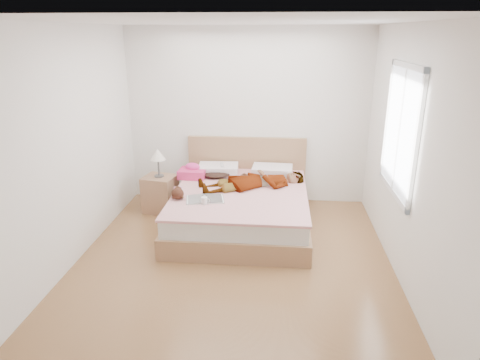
{
  "coord_description": "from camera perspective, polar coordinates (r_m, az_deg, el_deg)",
  "views": [
    {
      "loc": [
        0.48,
        -4.33,
        2.51
      ],
      "look_at": [
        0.0,
        0.85,
        0.7
      ],
      "focal_mm": 32.0,
      "sensor_mm": 36.0,
      "label": 1
    }
  ],
  "objects": [
    {
      "name": "plush_toy",
      "position": [
        5.45,
        -8.32,
        -1.74
      ],
      "size": [
        0.19,
        0.26,
        0.14
      ],
      "color": "black",
      "rests_on": "bed"
    },
    {
      "name": "ground",
      "position": [
        5.02,
        -0.92,
        -10.77
      ],
      "size": [
        4.0,
        4.0,
        0.0
      ],
      "primitive_type": "plane",
      "color": "#56371A",
      "rests_on": "ground"
    },
    {
      "name": "towel",
      "position": [
        6.22,
        -6.35,
        1.09
      ],
      "size": [
        0.4,
        0.34,
        0.2
      ],
      "color": "#D63A5A",
      "rests_on": "bed"
    },
    {
      "name": "nightstand",
      "position": [
        6.33,
        -10.6,
        -1.45
      ],
      "size": [
        0.51,
        0.47,
        0.94
      ],
      "color": "#8B5E40",
      "rests_on": "ground"
    },
    {
      "name": "woman",
      "position": [
        5.84,
        1.9,
        0.23
      ],
      "size": [
        1.61,
        1.08,
        0.21
      ],
      "primitive_type": "imported",
      "rotation": [
        0.0,
        0.0,
        -1.19
      ],
      "color": "silver",
      "rests_on": "bed"
    },
    {
      "name": "room_shell",
      "position": [
        4.91,
        20.59,
        6.1
      ],
      "size": [
        4.0,
        4.0,
        4.0
      ],
      "color": "white",
      "rests_on": "ground"
    },
    {
      "name": "magazine",
      "position": [
        5.39,
        -4.68,
        -2.55
      ],
      "size": [
        0.52,
        0.4,
        0.03
      ],
      "color": "white",
      "rests_on": "bed"
    },
    {
      "name": "phone",
      "position": [
        6.24,
        -2.45,
        2.07
      ],
      "size": [
        0.07,
        0.09,
        0.05
      ],
      "primitive_type": "cube",
      "rotation": [
        0.44,
        0.0,
        0.38
      ],
      "color": "silver",
      "rests_on": "bed"
    },
    {
      "name": "coffee_mug",
      "position": [
        5.25,
        -4.75,
        -2.74
      ],
      "size": [
        0.12,
        0.09,
        0.09
      ],
      "color": "white",
      "rests_on": "bed"
    },
    {
      "name": "hair",
      "position": [
        6.34,
        -3.0,
        1.19
      ],
      "size": [
        0.57,
        0.66,
        0.09
      ],
      "primitive_type": "ellipsoid",
      "rotation": [
        0.0,
        0.0,
        -0.14
      ],
      "color": "black",
      "rests_on": "bed"
    },
    {
      "name": "bed",
      "position": [
        5.83,
        0.17,
        -3.35
      ],
      "size": [
        1.8,
        2.08,
        1.0
      ],
      "color": "olive",
      "rests_on": "ground"
    }
  ]
}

